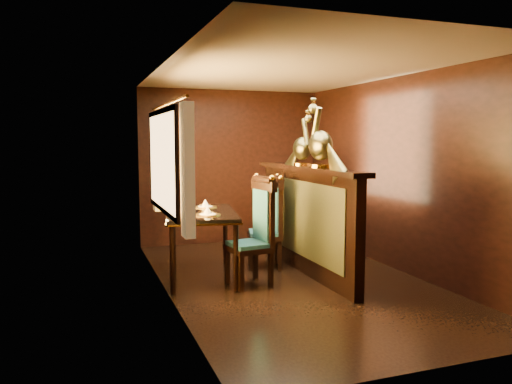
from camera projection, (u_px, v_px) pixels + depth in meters
ground at (292, 280)px, 6.02m from camera, size 5.00×5.00×0.00m
room_shell at (286, 149)px, 5.85m from camera, size 3.04×5.04×2.52m
partition at (306, 217)px, 6.34m from camera, size 0.26×2.70×1.36m
dining_table at (201, 217)px, 6.10m from camera, size 1.08×1.52×1.02m
chair_left at (258, 227)px, 5.81m from camera, size 0.52×0.55×1.30m
chair_right at (273, 219)px, 6.60m from camera, size 0.55×0.57×1.24m
peacock_left at (321, 132)px, 5.88m from camera, size 0.26×0.71×0.84m
peacock_right at (302, 138)px, 6.37m from camera, size 0.22×0.59×0.70m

